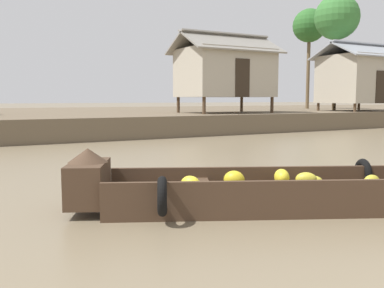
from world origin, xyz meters
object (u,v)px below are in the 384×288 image
palm_tree_mid (337,18)px  palm_tree_far (309,27)px  banana_boat (275,189)px  stilt_house_mid_left (225,72)px  stilt_house_mid_right (358,78)px

palm_tree_mid → palm_tree_far: palm_tree_far is taller
banana_boat → stilt_house_mid_left: stilt_house_mid_left is taller
palm_tree_mid → palm_tree_far: size_ratio=0.99×
stilt_house_mid_right → palm_tree_far: size_ratio=0.65×
banana_boat → stilt_house_mid_right: (16.60, 12.70, 2.51)m
stilt_house_mid_right → palm_tree_mid: palm_tree_mid is taller
banana_boat → stilt_house_mid_right: stilt_house_mid_right is taller
palm_tree_mid → palm_tree_far: 4.39m
banana_boat → stilt_house_mid_left: size_ratio=1.15×
stilt_house_mid_right → palm_tree_far: palm_tree_far is taller
stilt_house_mid_left → palm_tree_far: palm_tree_far is taller
palm_tree_far → palm_tree_mid: bearing=-112.1°
stilt_house_mid_right → palm_tree_mid: bearing=100.7°
stilt_house_mid_left → palm_tree_mid: (8.55, 0.78, 3.54)m
stilt_house_mid_left → banana_boat: bearing=-120.0°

